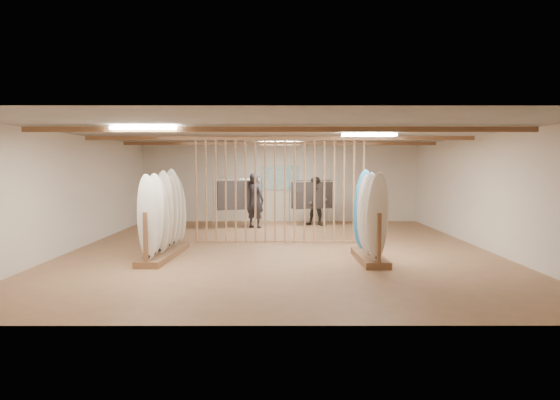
{
  "coord_description": "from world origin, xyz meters",
  "views": [
    {
      "loc": [
        -0.01,
        -12.27,
        2.06
      ],
      "look_at": [
        0.0,
        0.0,
        1.2
      ],
      "focal_mm": 32.0,
      "sensor_mm": 36.0,
      "label": 1
    }
  ],
  "objects_px": {
    "rack_right": "(370,231)",
    "shopper_a": "(255,197)",
    "clothing_rack_a": "(238,195)",
    "shopper_b": "(317,198)",
    "rack_left": "(164,228)",
    "clothing_rack_b": "(312,195)"
  },
  "relations": [
    {
      "from": "rack_left",
      "to": "shopper_b",
      "type": "bearing_deg",
      "value": 59.48
    },
    {
      "from": "rack_right",
      "to": "shopper_a",
      "type": "height_order",
      "value": "shopper_a"
    },
    {
      "from": "clothing_rack_a",
      "to": "clothing_rack_b",
      "type": "distance_m",
      "value": 2.56
    },
    {
      "from": "clothing_rack_a",
      "to": "shopper_a",
      "type": "height_order",
      "value": "shopper_a"
    },
    {
      "from": "rack_left",
      "to": "clothing_rack_a",
      "type": "bearing_deg",
      "value": 80.11
    },
    {
      "from": "shopper_a",
      "to": "shopper_b",
      "type": "height_order",
      "value": "shopper_a"
    },
    {
      "from": "rack_left",
      "to": "clothing_rack_a",
      "type": "xyz_separation_m",
      "value": [
        1.21,
        5.32,
        0.42
      ]
    },
    {
      "from": "clothing_rack_b",
      "to": "rack_left",
      "type": "bearing_deg",
      "value": -140.52
    },
    {
      "from": "rack_left",
      "to": "shopper_b",
      "type": "xyz_separation_m",
      "value": [
        3.85,
        5.84,
        0.29
      ]
    },
    {
      "from": "clothing_rack_a",
      "to": "rack_right",
      "type": "bearing_deg",
      "value": -80.43
    },
    {
      "from": "rack_right",
      "to": "clothing_rack_b",
      "type": "xyz_separation_m",
      "value": [
        -0.84,
        6.34,
        0.4
      ]
    },
    {
      "from": "clothing_rack_b",
      "to": "shopper_a",
      "type": "bearing_deg",
      "value": -178.95
    },
    {
      "from": "clothing_rack_a",
      "to": "shopper_b",
      "type": "xyz_separation_m",
      "value": [
        2.65,
        0.52,
        -0.13
      ]
    },
    {
      "from": "shopper_b",
      "to": "rack_left",
      "type": "bearing_deg",
      "value": -100.72
    },
    {
      "from": "rack_right",
      "to": "clothing_rack_a",
      "type": "xyz_separation_m",
      "value": [
        -3.33,
        5.77,
        0.43
      ]
    },
    {
      "from": "rack_right",
      "to": "clothing_rack_b",
      "type": "relative_size",
      "value": 1.24
    },
    {
      "from": "rack_left",
      "to": "shopper_a",
      "type": "bearing_deg",
      "value": 74.07
    },
    {
      "from": "rack_right",
      "to": "shopper_b",
      "type": "bearing_deg",
      "value": 95.56
    },
    {
      "from": "rack_left",
      "to": "clothing_rack_b",
      "type": "bearing_deg",
      "value": 60.78
    },
    {
      "from": "shopper_a",
      "to": "clothing_rack_a",
      "type": "bearing_deg",
      "value": 20.73
    },
    {
      "from": "clothing_rack_b",
      "to": "shopper_a",
      "type": "xyz_separation_m",
      "value": [
        -1.92,
        -0.68,
        -0.0
      ]
    },
    {
      "from": "clothing_rack_a",
      "to": "rack_left",
      "type": "bearing_deg",
      "value": -123.2
    }
  ]
}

